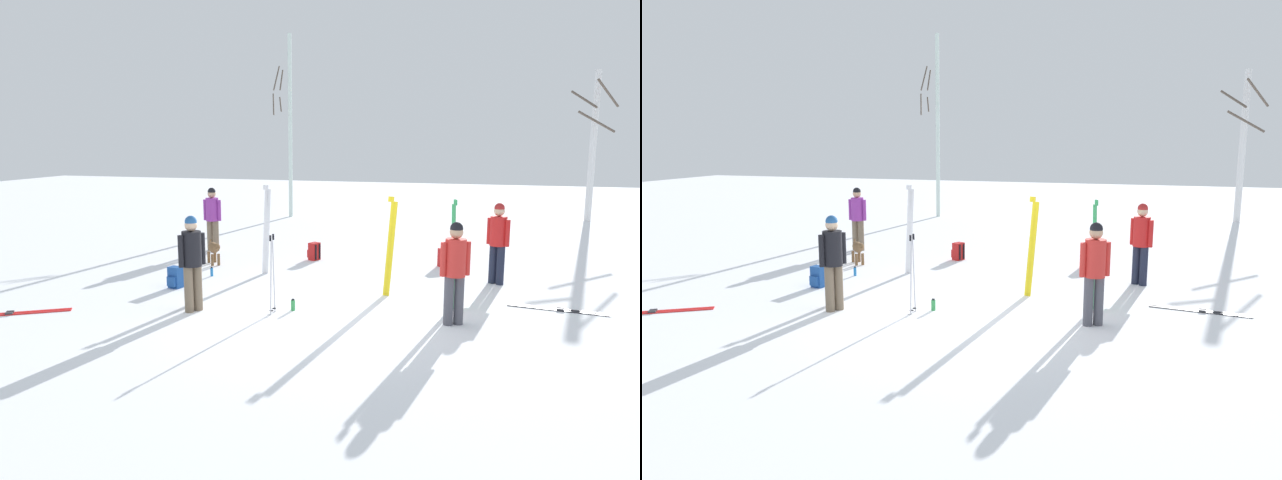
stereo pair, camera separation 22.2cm
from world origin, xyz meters
TOP-DOWN VIEW (x-y plane):
  - ground_plane at (0.00, 0.00)m, footprint 60.00×60.00m
  - person_0 at (-2.35, -0.45)m, footprint 0.34×0.45m
  - person_1 at (2.13, 0.05)m, footprint 0.47×0.34m
  - person_2 at (2.83, 3.09)m, footprint 0.46×0.34m
  - person_3 at (-4.55, 4.79)m, footprint 0.52×0.34m
  - dog at (-3.75, 3.19)m, footprint 0.60×0.72m
  - ski_pair_planted_0 at (0.83, 1.50)m, footprint 0.27×0.08m
  - ski_pair_planted_1 at (-2.16, 2.64)m, footprint 0.21×0.11m
  - ski_pair_planted_2 at (2.05, 1.02)m, footprint 0.13×0.23m
  - ski_pair_lying_0 at (3.89, 1.40)m, footprint 1.72×0.38m
  - ski_pair_lying_1 at (-5.33, -1.50)m, footprint 1.72×1.15m
  - ski_poles_0 at (-0.95, -0.20)m, footprint 0.07×0.24m
  - backpack_0 at (1.66, 4.49)m, footprint 0.34×0.34m
  - backpack_1 at (-3.51, 0.92)m, footprint 0.30×0.32m
  - backpack_2 at (-1.56, 4.38)m, footprint 0.34×0.32m
  - water_bottle_0 at (-0.67, 0.07)m, footprint 0.08×0.08m
  - water_bottle_1 at (-3.25, 2.06)m, footprint 0.06×0.06m
  - birch_tree_0 at (-4.80, 11.96)m, footprint 0.90×1.28m
  - birch_tree_1 at (6.12, 13.76)m, footprint 1.60×1.01m

SIDE VIEW (x-z plane):
  - ground_plane at x=0.00m, z-range 0.00..0.00m
  - ski_pair_lying_1 at x=-5.33m, z-range -0.01..0.03m
  - ski_pair_lying_0 at x=3.89m, z-range -0.01..0.03m
  - water_bottle_1 at x=-3.25m, z-range -0.01..0.20m
  - water_bottle_0 at x=-0.67m, z-range -0.01..0.21m
  - backpack_0 at x=1.66m, z-range -0.01..0.43m
  - backpack_1 at x=-3.51m, z-range -0.01..0.43m
  - backpack_2 at x=-1.56m, z-range -0.01..0.43m
  - dog at x=-3.75m, z-range 0.10..0.67m
  - ski_poles_0 at x=-0.95m, z-range 0.05..1.45m
  - ski_pair_planted_0 at x=0.83m, z-range -0.01..1.94m
  - person_0 at x=-2.35m, z-range 0.12..1.84m
  - person_1 at x=2.13m, z-range 0.12..1.84m
  - person_2 at x=2.83m, z-range 0.12..1.84m
  - person_3 at x=-4.55m, z-range 0.12..1.84m
  - ski_pair_planted_2 at x=2.05m, z-range -0.01..1.97m
  - ski_pair_planted_1 at x=-2.16m, z-range -0.01..2.01m
  - birch_tree_1 at x=6.12m, z-range 0.12..5.52m
  - birch_tree_0 at x=-4.80m, z-range 0.10..6.93m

